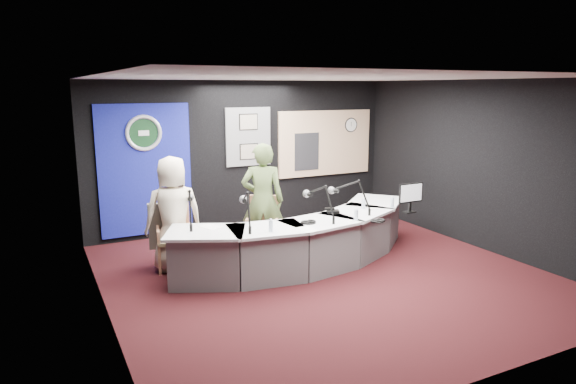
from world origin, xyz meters
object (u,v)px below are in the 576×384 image
person_man (173,214)px  person_woman (263,201)px  armchair_left (175,241)px  broadcast_desk (304,241)px  armchair_right (263,230)px

person_man → person_woman: bearing=-177.7°
person_woman → armchair_left: bearing=23.5°
broadcast_desk → armchair_right: size_ratio=5.21×
broadcast_desk → armchair_right: 0.75m
armchair_left → armchair_right: (1.41, -0.04, -0.01)m
broadcast_desk → person_man: 2.00m
armchair_left → armchair_right: armchair_left is taller
armchair_left → person_man: person_man is taller
armchair_left → person_woman: 1.49m
broadcast_desk → armchair_right: armchair_right is taller
broadcast_desk → person_man: bearing=159.8°
broadcast_desk → armchair_left: size_ratio=5.14×
person_man → armchair_right: bearing=-177.7°
armchair_left → person_man: (0.00, 0.00, 0.41)m
armchair_right → person_man: 1.48m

